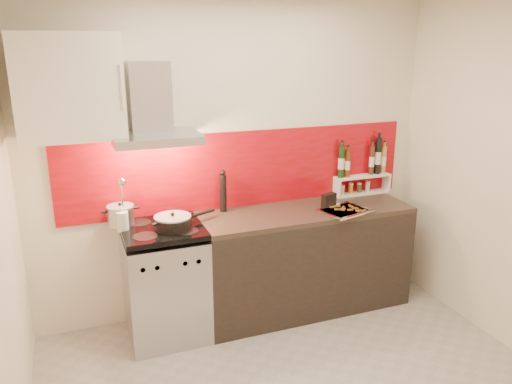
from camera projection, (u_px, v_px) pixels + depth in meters
name	position (u px, v px, depth m)	size (l,w,h in m)	color
back_wall	(237.00, 160.00, 4.14)	(3.40, 0.02, 2.60)	silver
backsplash	(243.00, 169.00, 4.17)	(3.00, 0.02, 0.64)	#8D0708
range_stove	(165.00, 283.00, 3.88)	(0.60, 0.60, 0.91)	#B7B7BA
counter	(304.00, 259.00, 4.29)	(1.80, 0.60, 0.90)	black
range_hood	(152.00, 113.00, 3.63)	(0.62, 0.50, 0.61)	#B7B7BA
upper_cabinet	(69.00, 87.00, 3.37)	(0.70, 0.35, 0.72)	white
stock_pot	(121.00, 215.00, 3.77)	(0.20, 0.20, 0.18)	#B7B7BA
saute_pan	(174.00, 222.00, 3.71)	(0.50, 0.31, 0.13)	black
utensil_jar	(122.00, 215.00, 3.65)	(0.09, 0.13, 0.42)	silver
pepper_mill	(223.00, 191.00, 4.07)	(0.06, 0.06, 0.35)	black
step_shelf	(362.00, 172.00, 4.54)	(0.54, 0.15, 0.50)	white
caddy_box	(329.00, 200.00, 4.22)	(0.13, 0.06, 0.11)	black
baking_tray	(345.00, 211.00, 4.09)	(0.46, 0.39, 0.03)	silver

